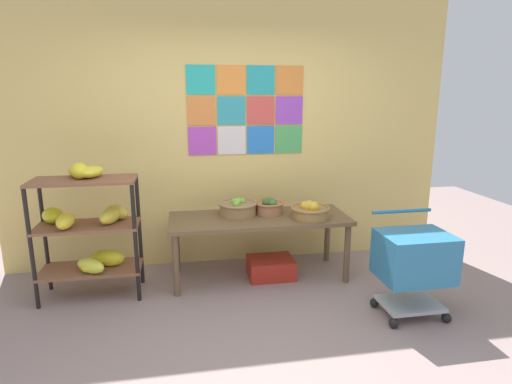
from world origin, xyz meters
The scene contains 9 objects.
ground centered at (0.00, 0.00, 0.00)m, with size 9.70×9.70×0.00m, color gray.
back_wall_with_art centered at (0.00, 1.88, 1.49)m, with size 4.72×0.07×2.97m.
banana_shelf_unit centered at (-1.36, 1.24, 0.68)m, with size 0.89×0.52×1.23m.
display_table centered at (0.21, 1.35, 0.56)m, with size 1.76×0.69×0.63m.
fruit_basket_left centered at (0.01, 1.45, 0.71)m, with size 0.39×0.39×0.18m.
fruit_basket_right centered at (0.69, 1.22, 0.71)m, with size 0.38×0.38×0.18m.
fruit_basket_centre centered at (0.33, 1.44, 0.71)m, with size 0.30×0.30×0.18m.
produce_crate_under_table centered at (0.33, 1.32, 0.10)m, with size 0.45×0.36×0.19m, color #AE271A.
shopping_cart centered at (1.32, 0.38, 0.49)m, with size 0.56×0.48×0.85m.
Camera 1 is at (-0.52, -2.57, 1.82)m, focal length 29.55 mm.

